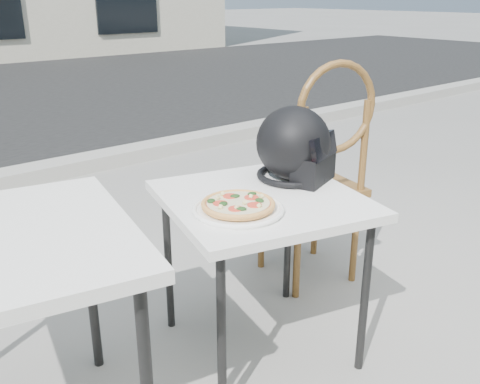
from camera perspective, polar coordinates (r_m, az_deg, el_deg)
ground at (r=2.41m, az=11.20°, el=-15.92°), size 80.00×80.00×0.00m
curb at (r=4.66m, az=-18.36°, el=2.48°), size 30.00×0.25×0.12m
cafe_table_main at (r=2.07m, az=2.30°, el=-1.99°), size 0.88×0.88×0.68m
plate at (r=1.89m, az=-0.20°, el=-1.88°), size 0.40×0.40×0.02m
pizza at (r=1.88m, az=-0.20°, el=-1.28°), size 0.30×0.30×0.03m
helmet at (r=2.21m, az=5.92°, el=4.74°), size 0.38×0.39×0.31m
cafe_chair_main at (r=2.62m, az=8.54°, el=2.95°), size 0.52×0.52×1.14m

